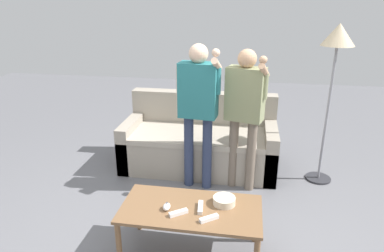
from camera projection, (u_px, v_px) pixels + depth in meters
ground_plane at (188, 234)px, 3.05m from camera, size 12.00×12.00×0.00m
couch at (200, 142)px, 4.23m from camera, size 1.81×0.86×0.85m
coffee_table at (191, 213)px, 2.69m from camera, size 1.09×0.55×0.43m
snack_bowl at (224, 201)px, 2.71m from camera, size 0.18×0.18×0.06m
game_remote_nunchuk at (167, 207)px, 2.64m from camera, size 0.06×0.09×0.05m
floor_lamp at (337, 48)px, 3.45m from camera, size 0.33×0.33×1.73m
player_right at (245, 105)px, 3.48m from camera, size 0.44×0.39×1.50m
player_center at (198, 101)px, 3.50m from camera, size 0.46×0.33×1.55m
game_remote_wand_near at (209, 218)px, 2.52m from camera, size 0.14×0.12×0.03m
game_remote_wand_far at (178, 213)px, 2.58m from camera, size 0.14×0.12×0.03m
game_remote_wand_spare at (200, 207)px, 2.65m from camera, size 0.05×0.16×0.03m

